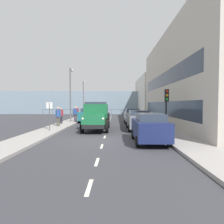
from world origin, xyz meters
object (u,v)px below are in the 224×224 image
(pedestrian_couple_b, at_px, (61,114))
(lamp_post_far, at_px, (83,95))
(car_grey_kerbside_1, at_px, (138,120))
(car_navy_kerbside_near, at_px, (149,127))
(pedestrian_couple_a, at_px, (75,113))
(pedestrian_with_bag, at_px, (77,112))
(truck_vintage_green, at_px, (96,117))
(street_sign, at_px, (49,111))
(lamp_post_promenade, at_px, (71,90))
(pedestrian_strolling, at_px, (58,115))
(car_teal_oppositeside_0, at_px, (88,115))
(traffic_light_near, at_px, (167,101))
(car_silver_kerbside_2, at_px, (132,116))

(pedestrian_couple_b, bearing_deg, lamp_post_far, -91.42)
(car_grey_kerbside_1, bearing_deg, car_navy_kerbside_near, 90.00)
(pedestrian_couple_a, relative_size, pedestrian_with_bag, 1.02)
(truck_vintage_green, distance_m, street_sign, 3.78)
(lamp_post_far, bearing_deg, pedestrian_couple_a, 93.83)
(pedestrian_couple_a, distance_m, pedestrian_with_bag, 2.83)
(car_navy_kerbside_near, height_order, street_sign, street_sign)
(lamp_post_promenade, bearing_deg, lamp_post_far, -89.03)
(pedestrian_couple_b, relative_size, pedestrian_couple_a, 0.96)
(street_sign, bearing_deg, lamp_post_promenade, -89.23)
(lamp_post_promenade, bearing_deg, car_grey_kerbside_1, 138.83)
(lamp_post_far, bearing_deg, pedestrian_with_bag, 92.74)
(truck_vintage_green, distance_m, pedestrian_strolling, 4.35)
(car_grey_kerbside_1, relative_size, pedestrian_with_bag, 2.60)
(truck_vintage_green, relative_size, pedestrian_couple_a, 3.16)
(car_teal_oppositeside_0, bearing_deg, traffic_light_near, 126.34)
(car_navy_kerbside_near, xyz_separation_m, car_silver_kerbside_2, (-0.00, -11.39, 0.00))
(car_silver_kerbside_2, xyz_separation_m, pedestrian_strolling, (7.43, 4.24, 0.34))
(car_navy_kerbside_near, relative_size, pedestrian_couple_a, 2.22)
(pedestrian_with_bag, bearing_deg, car_silver_kerbside_2, 154.42)
(car_grey_kerbside_1, bearing_deg, car_silver_kerbside_2, -90.00)
(car_teal_oppositeside_0, xyz_separation_m, lamp_post_far, (2.09, -9.85, 2.91))
(pedestrian_strolling, distance_m, lamp_post_far, 15.91)
(truck_vintage_green, height_order, car_teal_oppositeside_0, truck_vintage_green)
(pedestrian_strolling, xyz_separation_m, lamp_post_far, (0.09, -15.70, 2.58))
(truck_vintage_green, height_order, pedestrian_strolling, truck_vintage_green)
(car_silver_kerbside_2, distance_m, pedestrian_couple_b, 8.05)
(pedestrian_couple_a, relative_size, traffic_light_near, 0.56)
(lamp_post_promenade, distance_m, lamp_post_far, 10.76)
(truck_vintage_green, distance_m, lamp_post_far, 18.39)
(lamp_post_far, bearing_deg, car_teal_oppositeside_0, 101.96)
(car_teal_oppositeside_0, distance_m, street_sign, 9.12)
(pedestrian_with_bag, height_order, traffic_light_near, traffic_light_near)
(car_grey_kerbside_1, xyz_separation_m, traffic_light_near, (-1.80, 2.52, 1.58))
(pedestrian_couple_a, distance_m, lamp_post_promenade, 2.81)
(car_grey_kerbside_1, distance_m, lamp_post_promenade, 10.22)
(car_grey_kerbside_1, xyz_separation_m, pedestrian_strolling, (7.43, -1.48, 0.33))
(pedestrian_strolling, relative_size, traffic_light_near, 0.57)
(pedestrian_couple_b, relative_size, lamp_post_far, 0.28)
(truck_vintage_green, relative_size, pedestrian_couple_b, 3.30)
(truck_vintage_green, height_order, pedestrian_couple_a, truck_vintage_green)
(pedestrian_with_bag, distance_m, lamp_post_promenade, 3.89)
(traffic_light_near, bearing_deg, car_grey_kerbside_1, -54.36)
(pedestrian_couple_b, height_order, traffic_light_near, traffic_light_near)
(car_navy_kerbside_near, height_order, lamp_post_promenade, lamp_post_promenade)
(pedestrian_with_bag, distance_m, traffic_light_near, 14.74)
(truck_vintage_green, xyz_separation_m, pedestrian_couple_b, (4.24, -4.52, -0.02))
(truck_vintage_green, height_order, lamp_post_promenade, lamp_post_promenade)
(car_grey_kerbside_1, relative_size, lamp_post_promenade, 0.71)
(car_teal_oppositeside_0, distance_m, lamp_post_far, 10.48)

